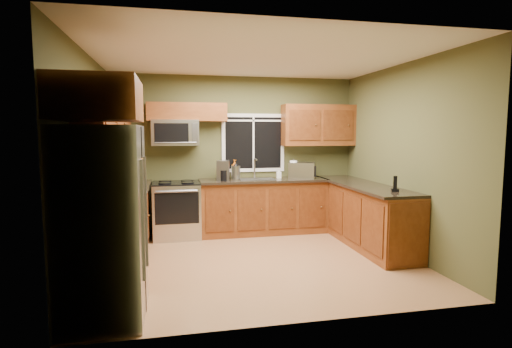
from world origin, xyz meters
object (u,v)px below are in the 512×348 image
object	(u,v)px
toaster_oven	(302,170)
kettle	(236,172)
refrigerator	(103,223)
microwave	(175,133)
paper_towel_roll	(293,169)
soap_bottle_b	(279,173)
coffee_maker	(223,171)
range	(177,210)
soap_bottle_a	(235,169)
soap_bottle_c	(223,174)
cordless_phone	(395,187)

from	to	relation	value
toaster_oven	kettle	xyz separation A→B (m)	(-1.15, 0.09, -0.01)
refrigerator	kettle	world-z (taller)	refrigerator
toaster_oven	microwave	bearing A→B (deg)	176.70
paper_towel_roll	soap_bottle_b	bearing A→B (deg)	-169.44
refrigerator	microwave	xyz separation A→B (m)	(0.69, 2.91, 0.83)
refrigerator	coffee_maker	world-z (taller)	refrigerator
range	soap_bottle_a	bearing A→B (deg)	12.77
soap_bottle_c	cordless_phone	bearing A→B (deg)	-43.71
microwave	kettle	size ratio (longest dim) A/B	2.73
toaster_oven	cordless_phone	size ratio (longest dim) A/B	2.51
refrigerator	cordless_phone	bearing A→B (deg)	15.73
coffee_maker	kettle	world-z (taller)	coffee_maker
kettle	cordless_phone	bearing A→B (deg)	-44.72
range	soap_bottle_b	bearing A→B (deg)	1.89
range	cordless_phone	xyz separation A→B (m)	(2.88, -1.76, 0.53)
range	coffee_maker	distance (m)	0.99
microwave	soap_bottle_a	world-z (taller)	microwave
soap_bottle_b	soap_bottle_a	bearing A→B (deg)	167.33
refrigerator	microwave	size ratio (longest dim) A/B	2.37
range	microwave	bearing A→B (deg)	90.02
paper_towel_roll	kettle	bearing A→B (deg)	-179.66
paper_towel_roll	soap_bottle_c	xyz separation A→B (m)	(-1.23, 0.12, -0.07)
soap_bottle_a	coffee_maker	bearing A→B (deg)	-129.76
range	cordless_phone	distance (m)	3.42
microwave	toaster_oven	xyz separation A→B (m)	(2.16, -0.12, -0.65)
refrigerator	soap_bottle_c	xyz separation A→B (m)	(1.49, 3.00, 0.12)
microwave	cordless_phone	world-z (taller)	microwave
range	refrigerator	bearing A→B (deg)	-103.97
coffee_maker	soap_bottle_c	size ratio (longest dim) A/B	1.99
soap_bottle_a	soap_bottle_c	world-z (taller)	soap_bottle_a
coffee_maker	range	bearing A→B (deg)	175.89
microwave	coffee_maker	distance (m)	1.01
kettle	soap_bottle_c	world-z (taller)	kettle
refrigerator	microwave	distance (m)	3.10
toaster_oven	paper_towel_roll	world-z (taller)	paper_towel_roll
cordless_phone	soap_bottle_a	bearing A→B (deg)	133.47
soap_bottle_c	paper_towel_roll	bearing A→B (deg)	-5.58
range	paper_towel_roll	xyz separation A→B (m)	(2.03, 0.11, 0.62)
coffee_maker	kettle	size ratio (longest dim) A/B	1.19
range	kettle	bearing A→B (deg)	5.94
soap_bottle_a	soap_bottle_b	bearing A→B (deg)	-12.67
soap_bottle_a	cordless_phone	distance (m)	2.74
cordless_phone	paper_towel_roll	bearing A→B (deg)	114.52
kettle	paper_towel_roll	xyz separation A→B (m)	(1.03, 0.01, 0.02)
coffee_maker	cordless_phone	xyz separation A→B (m)	(2.12, -1.71, -0.09)
refrigerator	soap_bottle_b	distance (m)	3.74
refrigerator	soap_bottle_c	bearing A→B (deg)	63.60
soap_bottle_c	microwave	bearing A→B (deg)	-173.28
range	kettle	xyz separation A→B (m)	(1.00, 0.10, 0.60)
toaster_oven	soap_bottle_c	size ratio (longest dim) A/B	3.20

